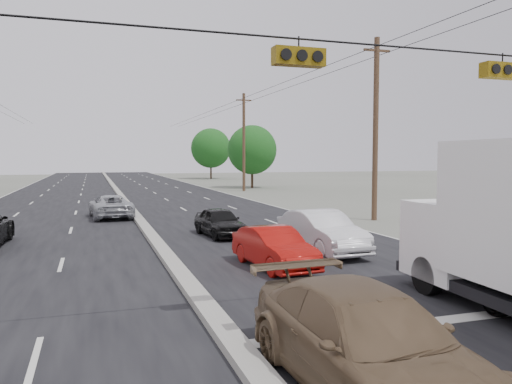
{
  "coord_description": "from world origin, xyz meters",
  "views": [
    {
      "loc": [
        -2.39,
        -9.13,
        3.5
      ],
      "look_at": [
        3.42,
        8.49,
        2.2
      ],
      "focal_mm": 35.0,
      "sensor_mm": 36.0,
      "label": 1
    }
  ],
  "objects_px": {
    "utility_pole_right_c": "(244,141)",
    "queue_car_b": "(321,232)",
    "red_sedan": "(274,248)",
    "queue_car_a": "(220,222)",
    "tan_sedan": "(367,344)",
    "oncoming_far": "(111,207)",
    "utility_pole_right_b": "(376,128)",
    "tree_right_mid": "(252,150)",
    "tree_right_far": "(211,148)"
  },
  "relations": [
    {
      "from": "utility_pole_right_c",
      "to": "queue_car_b",
      "type": "distance_m",
      "value": 33.68
    },
    {
      "from": "red_sedan",
      "to": "queue_car_a",
      "type": "xyz_separation_m",
      "value": [
        -0.06,
        6.69,
        -0.01
      ]
    },
    {
      "from": "queue_car_b",
      "to": "tan_sedan",
      "type": "bearing_deg",
      "value": -115.06
    },
    {
      "from": "tan_sedan",
      "to": "oncoming_far",
      "type": "distance_m",
      "value": 23.66
    },
    {
      "from": "utility_pole_right_b",
      "to": "tan_sedan",
      "type": "xyz_separation_m",
      "value": [
        -11.1,
        -17.87,
        -4.35
      ]
    },
    {
      "from": "tree_right_mid",
      "to": "tan_sedan",
      "type": "distance_m",
      "value": 49.89
    },
    {
      "from": "utility_pole_right_b",
      "to": "tree_right_far",
      "type": "relative_size",
      "value": 1.23
    },
    {
      "from": "utility_pole_right_c",
      "to": "red_sedan",
      "type": "distance_m",
      "value": 36.15
    },
    {
      "from": "queue_car_a",
      "to": "tree_right_far",
      "type": "bearing_deg",
      "value": 71.16
    },
    {
      "from": "utility_pole_right_b",
      "to": "tree_right_far",
      "type": "distance_m",
      "value": 55.11
    },
    {
      "from": "tree_right_far",
      "to": "queue_car_b",
      "type": "relative_size",
      "value": 1.77
    },
    {
      "from": "utility_pole_right_b",
      "to": "oncoming_far",
      "type": "xyz_separation_m",
      "value": [
        -13.9,
        5.62,
        -4.45
      ]
    },
    {
      "from": "oncoming_far",
      "to": "utility_pole_right_c",
      "type": "bearing_deg",
      "value": -129.96
    },
    {
      "from": "utility_pole_right_b",
      "to": "tan_sedan",
      "type": "distance_m",
      "value": 21.48
    },
    {
      "from": "queue_car_a",
      "to": "utility_pole_right_b",
      "type": "bearing_deg",
      "value": 10.76
    },
    {
      "from": "utility_pole_right_b",
      "to": "utility_pole_right_c",
      "type": "bearing_deg",
      "value": 90.0
    },
    {
      "from": "utility_pole_right_b",
      "to": "tree_right_far",
      "type": "xyz_separation_m",
      "value": [
        3.5,
        55.0,
        -0.15
      ]
    },
    {
      "from": "tan_sedan",
      "to": "queue_car_a",
      "type": "bearing_deg",
      "value": 81.96
    },
    {
      "from": "queue_car_a",
      "to": "queue_car_b",
      "type": "distance_m",
      "value": 5.44
    },
    {
      "from": "utility_pole_right_b",
      "to": "tree_right_mid",
      "type": "xyz_separation_m",
      "value": [
        2.5,
        30.0,
        -0.77
      ]
    },
    {
      "from": "red_sedan",
      "to": "queue_car_b",
      "type": "xyz_separation_m",
      "value": [
        2.57,
        1.93,
        0.12
      ]
    },
    {
      "from": "red_sedan",
      "to": "oncoming_far",
      "type": "height_order",
      "value": "oncoming_far"
    },
    {
      "from": "tree_right_far",
      "to": "red_sedan",
      "type": "distance_m",
      "value": 66.03
    },
    {
      "from": "utility_pole_right_b",
      "to": "queue_car_a",
      "type": "height_order",
      "value": "utility_pole_right_b"
    },
    {
      "from": "utility_pole_right_b",
      "to": "red_sedan",
      "type": "distance_m",
      "value": 14.22
    },
    {
      "from": "red_sedan",
      "to": "queue_car_a",
      "type": "height_order",
      "value": "red_sedan"
    },
    {
      "from": "utility_pole_right_c",
      "to": "queue_car_a",
      "type": "relative_size",
      "value": 2.7
    },
    {
      "from": "tan_sedan",
      "to": "tree_right_mid",
      "type": "bearing_deg",
      "value": 71.96
    },
    {
      "from": "tree_right_mid",
      "to": "oncoming_far",
      "type": "distance_m",
      "value": 29.61
    },
    {
      "from": "tan_sedan",
      "to": "queue_car_b",
      "type": "height_order",
      "value": "tan_sedan"
    },
    {
      "from": "utility_pole_right_b",
      "to": "tan_sedan",
      "type": "relative_size",
      "value": 1.91
    },
    {
      "from": "tree_right_mid",
      "to": "red_sedan",
      "type": "distance_m",
      "value": 41.54
    },
    {
      "from": "tree_right_mid",
      "to": "oncoming_far",
      "type": "height_order",
      "value": "tree_right_mid"
    },
    {
      "from": "utility_pole_right_c",
      "to": "tree_right_far",
      "type": "bearing_deg",
      "value": 83.35
    },
    {
      "from": "tree_right_far",
      "to": "tan_sedan",
      "type": "xyz_separation_m",
      "value": [
        -14.6,
        -72.87,
        -4.2
      ]
    },
    {
      "from": "tan_sedan",
      "to": "red_sedan",
      "type": "distance_m",
      "value": 8.42
    },
    {
      "from": "tree_right_mid",
      "to": "tan_sedan",
      "type": "relative_size",
      "value": 1.36
    },
    {
      "from": "utility_pole_right_b",
      "to": "queue_car_b",
      "type": "height_order",
      "value": "utility_pole_right_b"
    },
    {
      "from": "tree_right_mid",
      "to": "queue_car_a",
      "type": "bearing_deg",
      "value": -110.14
    },
    {
      "from": "tan_sedan",
      "to": "queue_car_b",
      "type": "relative_size",
      "value": 1.14
    },
    {
      "from": "tree_right_far",
      "to": "queue_car_a",
      "type": "xyz_separation_m",
      "value": [
        -13.06,
        -57.9,
        -4.33
      ]
    },
    {
      "from": "utility_pole_right_b",
      "to": "red_sedan",
      "type": "xyz_separation_m",
      "value": [
        -9.5,
        -9.6,
        -4.47
      ]
    },
    {
      "from": "utility_pole_right_c",
      "to": "tan_sedan",
      "type": "bearing_deg",
      "value": -104.52
    },
    {
      "from": "tan_sedan",
      "to": "red_sedan",
      "type": "relative_size",
      "value": 1.35
    },
    {
      "from": "utility_pole_right_c",
      "to": "queue_car_a",
      "type": "height_order",
      "value": "utility_pole_right_c"
    },
    {
      "from": "red_sedan",
      "to": "utility_pole_right_b",
      "type": "bearing_deg",
      "value": 39.4
    },
    {
      "from": "tree_right_mid",
      "to": "oncoming_far",
      "type": "relative_size",
      "value": 1.51
    },
    {
      "from": "queue_car_b",
      "to": "oncoming_far",
      "type": "height_order",
      "value": "queue_car_b"
    },
    {
      "from": "tree_right_far",
      "to": "tan_sedan",
      "type": "bearing_deg",
      "value": -101.33
    },
    {
      "from": "tan_sedan",
      "to": "queue_car_a",
      "type": "height_order",
      "value": "tan_sedan"
    }
  ]
}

